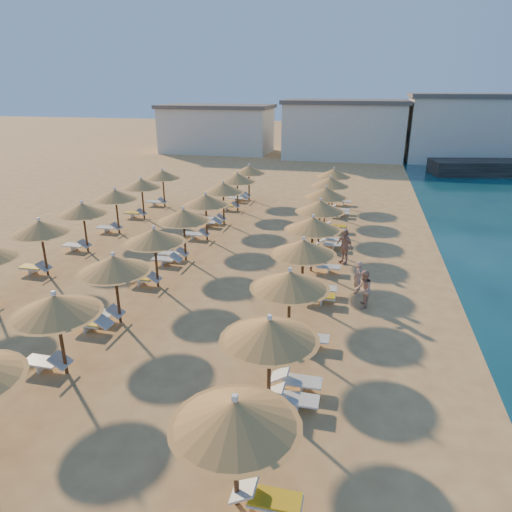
% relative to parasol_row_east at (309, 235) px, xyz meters
% --- Properties ---
extents(ground, '(220.00, 220.00, 0.00)m').
position_rel_parasol_row_east_xyz_m(ground, '(-3.09, -4.09, -2.50)').
color(ground, tan).
rests_on(ground, ground).
extents(hotel_blocks, '(48.93, 10.26, 8.10)m').
position_rel_parasol_row_east_xyz_m(hotel_blocks, '(-0.16, 42.57, 1.20)').
color(hotel_blocks, silver).
rests_on(hotel_blocks, ground).
extents(parasol_row_east, '(2.90, 35.38, 3.01)m').
position_rel_parasol_row_east_xyz_m(parasol_row_east, '(0.00, 0.00, 0.00)').
color(parasol_row_east, brown).
rests_on(parasol_row_east, ground).
extents(parasol_row_west, '(2.90, 35.38, 3.01)m').
position_rel_parasol_row_east_xyz_m(parasol_row_west, '(-6.90, 0.00, 0.00)').
color(parasol_row_west, brown).
rests_on(parasol_row_west, ground).
extents(parasol_row_inland, '(2.90, 24.55, 3.01)m').
position_rel_parasol_row_east_xyz_m(parasol_row_inland, '(-12.92, 1.80, -0.00)').
color(parasol_row_inland, brown).
rests_on(parasol_row_inland, ground).
extents(loungers, '(15.94, 33.10, 0.66)m').
position_rel_parasol_row_east_xyz_m(loungers, '(-5.45, 0.21, -2.15)').
color(loungers, white).
rests_on(loungers, ground).
extents(beachgoer_a, '(0.56, 0.68, 1.62)m').
position_rel_parasol_row_east_xyz_m(beachgoer_a, '(2.37, -0.62, -1.69)').
color(beachgoer_a, tan).
rests_on(beachgoer_a, ground).
extents(beachgoer_c, '(1.13, 1.12, 1.92)m').
position_rel_parasol_row_east_xyz_m(beachgoer_c, '(1.58, 3.32, -1.54)').
color(beachgoer_c, tan).
rests_on(beachgoer_c, ground).
extents(beachgoer_b, '(0.65, 0.83, 1.69)m').
position_rel_parasol_row_east_xyz_m(beachgoer_b, '(2.65, -1.81, -1.65)').
color(beachgoer_b, tan).
rests_on(beachgoer_b, ground).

